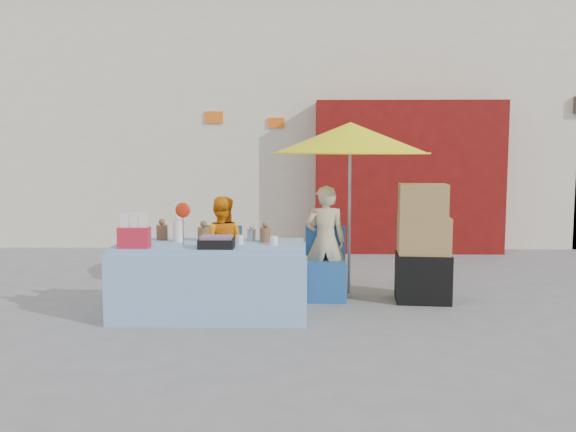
{
  "coord_description": "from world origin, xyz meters",
  "views": [
    {
      "loc": [
        0.33,
        -6.38,
        1.73
      ],
      "look_at": [
        0.19,
        0.6,
        1.0
      ],
      "focal_mm": 38.0,
      "sensor_mm": 36.0,
      "label": 1
    }
  ],
  "objects_px": {
    "box_stack": "(423,248)",
    "chair_right": "(325,278)",
    "chair_left": "(220,277)",
    "vendor_beige": "(325,241)",
    "vendor_orange": "(221,246)",
    "market_table": "(210,279)",
    "umbrella": "(350,139)"
  },
  "relations": [
    {
      "from": "chair_right",
      "to": "box_stack",
      "type": "relative_size",
      "value": 0.62
    },
    {
      "from": "chair_right",
      "to": "vendor_beige",
      "type": "distance_m",
      "value": 0.44
    },
    {
      "from": "vendor_orange",
      "to": "vendor_beige",
      "type": "relative_size",
      "value": 0.9
    },
    {
      "from": "vendor_orange",
      "to": "umbrella",
      "type": "relative_size",
      "value": 0.58
    },
    {
      "from": "chair_right",
      "to": "vendor_orange",
      "type": "relative_size",
      "value": 0.7
    },
    {
      "from": "chair_right",
      "to": "vendor_beige",
      "type": "bearing_deg",
      "value": 91.7
    },
    {
      "from": "umbrella",
      "to": "chair_right",
      "type": "bearing_deg",
      "value": -136.51
    },
    {
      "from": "chair_left",
      "to": "vendor_orange",
      "type": "relative_size",
      "value": 0.7
    },
    {
      "from": "umbrella",
      "to": "box_stack",
      "type": "height_order",
      "value": "umbrella"
    },
    {
      "from": "chair_left",
      "to": "chair_right",
      "type": "relative_size",
      "value": 1.0
    },
    {
      "from": "vendor_beige",
      "to": "chair_left",
      "type": "bearing_deg",
      "value": 7.65
    },
    {
      "from": "vendor_beige",
      "to": "umbrella",
      "type": "xyz_separation_m",
      "value": [
        0.3,
        0.15,
        1.22
      ]
    },
    {
      "from": "vendor_beige",
      "to": "umbrella",
      "type": "height_order",
      "value": "umbrella"
    },
    {
      "from": "vendor_orange",
      "to": "chair_left",
      "type": "bearing_deg",
      "value": 91.7
    },
    {
      "from": "vendor_beige",
      "to": "box_stack",
      "type": "distance_m",
      "value": 1.15
    },
    {
      "from": "box_stack",
      "to": "vendor_orange",
      "type": "bearing_deg",
      "value": 174.6
    },
    {
      "from": "market_table",
      "to": "vendor_beige",
      "type": "height_order",
      "value": "vendor_beige"
    },
    {
      "from": "umbrella",
      "to": "vendor_orange",
      "type": "bearing_deg",
      "value": -174.47
    },
    {
      "from": "box_stack",
      "to": "chair_right",
      "type": "bearing_deg",
      "value": 175.4
    },
    {
      "from": "vendor_orange",
      "to": "vendor_beige",
      "type": "bearing_deg",
      "value": -178.48
    },
    {
      "from": "chair_right",
      "to": "box_stack",
      "type": "height_order",
      "value": "box_stack"
    },
    {
      "from": "vendor_beige",
      "to": "box_stack",
      "type": "relative_size",
      "value": 0.98
    },
    {
      "from": "chair_right",
      "to": "market_table",
      "type": "bearing_deg",
      "value": -147.07
    },
    {
      "from": "market_table",
      "to": "chair_left",
      "type": "height_order",
      "value": "market_table"
    },
    {
      "from": "market_table",
      "to": "umbrella",
      "type": "distance_m",
      "value": 2.39
    },
    {
      "from": "market_table",
      "to": "box_stack",
      "type": "xyz_separation_m",
      "value": [
        2.38,
        0.67,
        0.23
      ]
    },
    {
      "from": "box_stack",
      "to": "chair_left",
      "type": "bearing_deg",
      "value": 177.82
    },
    {
      "from": "market_table",
      "to": "vendor_orange",
      "type": "xyz_separation_m",
      "value": [
        0.0,
        0.9,
        0.21
      ]
    },
    {
      "from": "chair_right",
      "to": "box_stack",
      "type": "xyz_separation_m",
      "value": [
        1.12,
        -0.09,
        0.38
      ]
    },
    {
      "from": "vendor_beige",
      "to": "umbrella",
      "type": "distance_m",
      "value": 1.27
    },
    {
      "from": "vendor_orange",
      "to": "vendor_beige",
      "type": "distance_m",
      "value": 1.25
    },
    {
      "from": "market_table",
      "to": "chair_left",
      "type": "relative_size",
      "value": 2.38
    }
  ]
}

